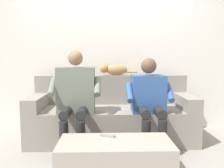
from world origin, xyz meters
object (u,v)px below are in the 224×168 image
object	(u,v)px
cat_on_backrest	(113,69)
person_right_seated	(75,95)
coffee_table	(115,161)
couch	(112,118)
person_left_seated	(149,98)
remote_gray	(108,136)

from	to	relation	value
cat_on_backrest	person_right_seated	bearing A→B (deg)	53.11
coffee_table	person_right_seated	bearing A→B (deg)	-58.35
couch	person_left_seated	distance (m)	0.65
cat_on_backrest	remote_gray	xyz separation A→B (m)	(0.09, 1.22, -0.56)
person_right_seated	remote_gray	world-z (taller)	person_right_seated
coffee_table	person_left_seated	world-z (taller)	person_left_seated
person_left_seated	person_right_seated	size ratio (longest dim) A/B	0.92
cat_on_backrest	remote_gray	world-z (taller)	cat_on_backrest
coffee_table	person_right_seated	world-z (taller)	person_right_seated
person_right_seated	remote_gray	distance (m)	0.76
remote_gray	person_right_seated	bearing A→B (deg)	142.85
remote_gray	coffee_table	bearing A→B (deg)	-39.98
cat_on_backrest	remote_gray	distance (m)	1.34
person_left_seated	remote_gray	xyz separation A→B (m)	(0.51, 0.62, -0.25)
couch	person_right_seated	world-z (taller)	person_right_seated
person_left_seated	person_right_seated	xyz separation A→B (m)	(0.88, 0.02, 0.04)
couch	coffee_table	distance (m)	1.09
person_left_seated	cat_on_backrest	world-z (taller)	person_left_seated
person_left_seated	remote_gray	size ratio (longest dim) A/B	8.10
person_left_seated	cat_on_backrest	distance (m)	0.79
person_right_seated	cat_on_backrest	bearing A→B (deg)	-126.89
couch	cat_on_backrest	world-z (taller)	cat_on_backrest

